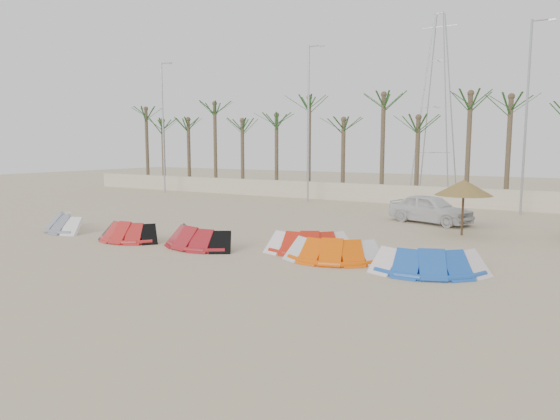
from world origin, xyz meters
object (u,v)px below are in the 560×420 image
Objects in this scene: kite_red_left at (132,231)px; kite_red_right at (313,241)px; parasol_left at (464,188)px; car at (430,209)px; kite_grey at (70,221)px; kite_orange at (337,248)px; kite_red_mid at (202,236)px; kite_blue at (432,259)px.

kite_red_left is 7.87m from kite_red_right.
kite_red_left is 1.21× the size of parasol_left.
kite_red_right is 0.83× the size of car.
kite_grey is 18.34m from parasol_left.
kite_red_left is 0.84× the size of kite_orange.
kite_red_right is (4.34, 1.33, -0.00)m from kite_red_mid.
kite_blue is 0.88× the size of car.
kite_red_mid is 11.71m from parasol_left.
parasol_left is at bearing 57.78° from kite_red_right.
kite_blue is (16.89, 0.65, 0.00)m from kite_grey.
parasol_left reaches higher than kite_grey.
kite_red_right is at bearing -122.22° from parasol_left.
kite_red_mid and kite_blue have the same top height.
kite_red_left is 14.91m from car.
kite_red_left is 0.81× the size of kite_red_mid.
kite_red_left and kite_orange have the same top height.
parasol_left is 0.57× the size of car.
kite_orange is 8.10m from parasol_left.
kite_red_right is 1.46× the size of parasol_left.
car is (6.33, 10.80, 0.33)m from kite_red_mid.
kite_red_left and kite_red_right have the same top height.
kite_red_mid and kite_red_right have the same top height.
kite_red_left is 0.83× the size of kite_red_right.
kite_red_mid is at bearing 10.17° from kite_red_left.
kite_red_mid is at bearing -137.02° from parasol_left.
car is (9.62, 11.39, 0.33)m from kite_red_left.
kite_grey is 13.61m from kite_orange.
kite_red_right is at bearing 14.17° from kite_red_left.
kite_orange is 0.82× the size of car.
car reaches higher than kite_red_left.
kite_grey is at bearing 145.82° from car.
kite_orange is 10.35m from car.
car is at bearing 126.44° from parasol_left.
kite_red_left and kite_blue have the same top height.
kite_grey is at bearing -177.11° from kite_orange.
car is (1.99, 9.46, 0.33)m from kite_red_right.
kite_red_right is 1.02× the size of kite_orange.
kite_red_left and kite_red_mid have the same top height.
kite_grey is 0.99× the size of kite_red_right.
kite_orange is (5.70, 0.48, -0.00)m from kite_red_mid.
parasol_left reaches higher than kite_blue.
kite_red_left is 0.69× the size of car.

